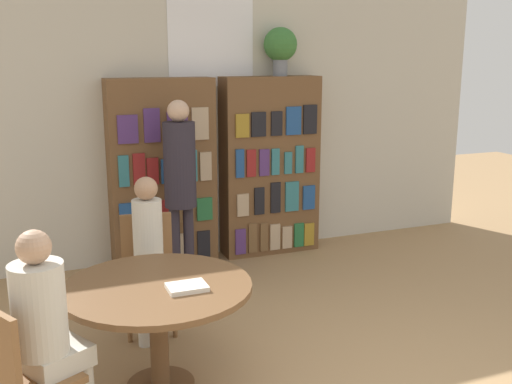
# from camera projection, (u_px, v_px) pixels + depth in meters

# --- Properties ---
(wall_back) EXTENTS (6.40, 0.07, 3.00)m
(wall_back) POSITION_uv_depth(u_px,v_px,m) (211.00, 114.00, 6.26)
(wall_back) COLOR beige
(wall_back) RESTS_ON ground_plane
(bookshelf_left) EXTENTS (1.05, 0.34, 1.90)m
(bookshelf_left) POSITION_uv_depth(u_px,v_px,m) (162.00, 174.00, 6.00)
(bookshelf_left) COLOR brown
(bookshelf_left) RESTS_ON ground_plane
(bookshelf_right) EXTENTS (1.05, 0.34, 1.90)m
(bookshelf_right) POSITION_uv_depth(u_px,v_px,m) (270.00, 166.00, 6.42)
(bookshelf_right) COLOR brown
(bookshelf_right) RESTS_ON ground_plane
(flower_vase) EXTENTS (0.35, 0.35, 0.50)m
(flower_vase) POSITION_uv_depth(u_px,v_px,m) (280.00, 46.00, 6.19)
(flower_vase) COLOR slate
(flower_vase) RESTS_ON bookshelf_right
(reading_table) EXTENTS (1.20, 1.20, 0.71)m
(reading_table) POSITION_uv_depth(u_px,v_px,m) (158.00, 302.00, 3.78)
(reading_table) COLOR brown
(reading_table) RESTS_ON ground_plane
(chair_near_camera) EXTENTS (0.54, 0.54, 0.90)m
(chair_near_camera) POSITION_uv_depth(u_px,v_px,m) (20.00, 374.00, 3.10)
(chair_near_camera) COLOR brown
(chair_near_camera) RESTS_ON ground_plane
(chair_left_side) EXTENTS (0.45, 0.45, 0.90)m
(chair_left_side) POSITION_uv_depth(u_px,v_px,m) (148.00, 266.00, 4.68)
(chair_left_side) COLOR brown
(chair_left_side) RESTS_ON ground_plane
(seated_reader_left) EXTENTS (0.26, 0.36, 1.24)m
(seated_reader_left) POSITION_uv_depth(u_px,v_px,m) (149.00, 251.00, 4.46)
(seated_reader_left) COLOR beige
(seated_reader_left) RESTS_ON ground_plane
(seated_reader_right) EXTENTS (0.42, 0.40, 1.25)m
(seated_reader_right) POSITION_uv_depth(u_px,v_px,m) (47.00, 324.00, 3.18)
(seated_reader_right) COLOR beige
(seated_reader_right) RESTS_ON ground_plane
(librarian_standing) EXTENTS (0.30, 0.57, 1.72)m
(librarian_standing) POSITION_uv_depth(u_px,v_px,m) (180.00, 172.00, 5.54)
(librarian_standing) COLOR #28232D
(librarian_standing) RESTS_ON ground_plane
(open_book_on_table) EXTENTS (0.24, 0.18, 0.03)m
(open_book_on_table) POSITION_uv_depth(u_px,v_px,m) (187.00, 287.00, 3.66)
(open_book_on_table) COLOR silver
(open_book_on_table) RESTS_ON reading_table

